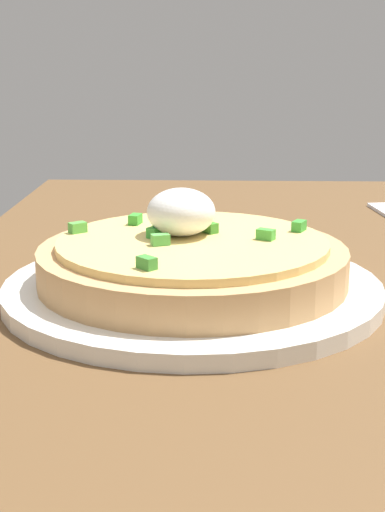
{
  "coord_description": "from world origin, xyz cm",
  "views": [
    {
      "loc": [
        53.02,
        -8.9,
        21.19
      ],
      "look_at": [
        -1.67,
        -10.73,
        6.17
      ],
      "focal_mm": 53.43,
      "sensor_mm": 36.0,
      "label": 1
    }
  ],
  "objects": [
    {
      "name": "dining_table",
      "position": [
        0.0,
        0.0,
        1.47
      ],
      "size": [
        108.0,
        66.25,
        2.95
      ],
      "primitive_type": "cube",
      "color": "brown",
      "rests_on": "ground"
    },
    {
      "name": "plate",
      "position": [
        -1.67,
        -10.73,
        3.56
      ],
      "size": [
        28.4,
        28.4,
        1.22
      ],
      "primitive_type": "cylinder",
      "color": "white",
      "rests_on": "dining_table"
    },
    {
      "name": "pizza",
      "position": [
        -1.75,
        -10.78,
        5.94
      ],
      "size": [
        23.09,
        23.09,
        6.86
      ],
      "color": "tan",
      "rests_on": "plate"
    }
  ]
}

